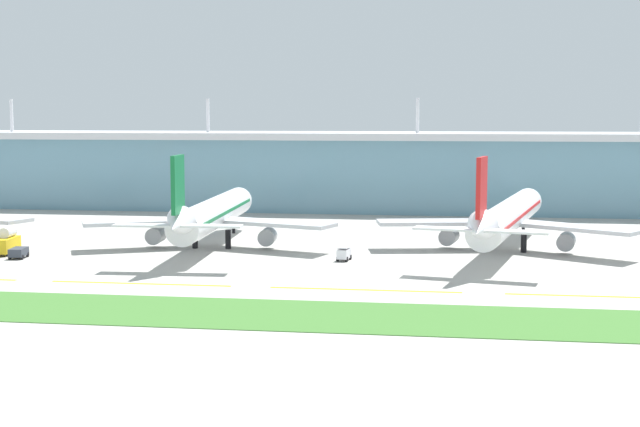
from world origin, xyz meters
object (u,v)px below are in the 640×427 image
object	(u,v)px
airliner_near_middle	(213,214)
airliner_far_middle	(508,216)
pushback_tug	(19,252)
fuel_truck	(7,242)
baggage_cart	(344,253)

from	to	relation	value
airliner_near_middle	airliner_far_middle	world-z (taller)	same
pushback_tug	fuel_truck	distance (m)	6.33
baggage_cart	pushback_tug	world-z (taller)	baggage_cart
airliner_far_middle	fuel_truck	xyz separation A→B (m)	(-90.87, -17.71, -4.19)
airliner_near_middle	airliner_far_middle	distance (m)	55.90
pushback_tug	airliner_near_middle	bearing A→B (deg)	30.42
fuel_truck	airliner_far_middle	bearing A→B (deg)	11.03
baggage_cart	airliner_far_middle	bearing A→B (deg)	29.49
airliner_near_middle	fuel_truck	xyz separation A→B (m)	(-35.12, -13.64, -4.19)
airliner_near_middle	baggage_cart	bearing A→B (deg)	-24.62
airliner_far_middle	pushback_tug	size ratio (longest dim) A/B	14.74
airliner_far_middle	airliner_near_middle	bearing A→B (deg)	-175.82
airliner_near_middle	pushback_tug	xyz separation A→B (m)	(-30.73, -18.04, -5.35)
pushback_tug	fuel_truck	bearing A→B (deg)	134.86
airliner_near_middle	pushback_tug	bearing A→B (deg)	-149.58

